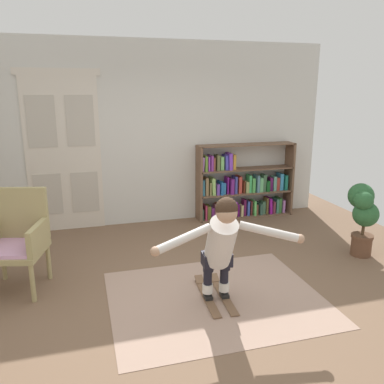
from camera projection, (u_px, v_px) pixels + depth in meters
ground_plane at (190, 295)px, 4.26m from camera, size 7.20×7.20×0.00m
back_wall at (147, 134)px, 6.32m from camera, size 6.00×0.10×2.90m
double_door at (64, 152)px, 5.98m from camera, size 1.22×0.05×2.45m
rug at (216, 298)px, 4.20m from camera, size 2.22×1.80×0.01m
bookshelf at (242, 187)px, 6.77m from camera, size 1.70×0.30×1.26m
wicker_chair at (16, 238)px, 4.31m from camera, size 0.73×0.73×1.10m
potted_plant at (363, 213)px, 5.15m from camera, size 0.37×0.47×0.96m
skis_pair at (215, 295)px, 4.23m from camera, size 0.31×0.83×0.07m
person_skier at (221, 241)px, 3.86m from camera, size 1.46×0.65×1.12m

